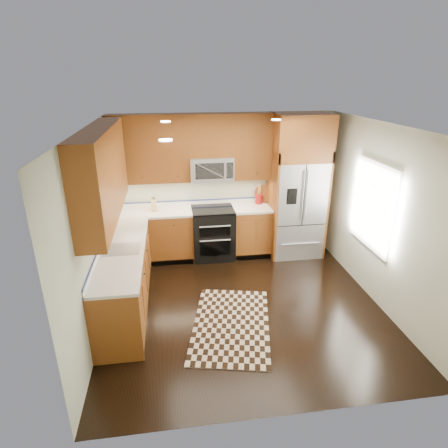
{
  "coord_description": "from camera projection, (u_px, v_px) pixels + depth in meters",
  "views": [
    {
      "loc": [
        -0.97,
        -4.67,
        3.21
      ],
      "look_at": [
        -0.2,
        0.6,
        1.07
      ],
      "focal_mm": 30.0,
      "sensor_mm": 36.0,
      "label": 1
    }
  ],
  "objects": [
    {
      "name": "cutting_board",
      "position": [
        263.0,
        201.0,
        7.14
      ],
      "size": [
        0.44,
        0.44,
        0.02
      ],
      "primitive_type": "cylinder",
      "rotation": [
        0.0,
        0.0,
        -0.38
      ],
      "color": "brown",
      "rests_on": "countertop"
    },
    {
      "name": "base_cabinets",
      "position": [
        159.0,
        256.0,
        6.1
      ],
      "size": [
        2.85,
        3.0,
        0.9
      ],
      "color": "#8F541B",
      "rests_on": "ground"
    },
    {
      "name": "window",
      "position": [
        373.0,
        206.0,
        5.54
      ],
      "size": [
        0.04,
        1.1,
        1.3
      ],
      "color": "white",
      "rests_on": "ground"
    },
    {
      "name": "refrigerator",
      "position": [
        297.0,
        187.0,
        6.8
      ],
      "size": [
        0.98,
        0.75,
        2.6
      ],
      "color": "#B2B2B7",
      "rests_on": "ground"
    },
    {
      "name": "ground",
      "position": [
        243.0,
        304.0,
        5.61
      ],
      "size": [
        4.0,
        4.0,
        0.0
      ],
      "primitive_type": "plane",
      "color": "black",
      "rests_on": "ground"
    },
    {
      "name": "upper_cabinets",
      "position": [
        158.0,
        158.0,
        5.7
      ],
      "size": [
        2.85,
        3.0,
        1.15
      ],
      "color": "brown",
      "rests_on": "ground"
    },
    {
      "name": "wall_right",
      "position": [
        381.0,
        217.0,
        5.39
      ],
      "size": [
        0.02,
        4.0,
        2.6
      ],
      "primitive_type": "cube",
      "color": "beige",
      "rests_on": "ground"
    },
    {
      "name": "rug",
      "position": [
        231.0,
        324.0,
        5.15
      ],
      "size": [
        1.36,
        1.89,
        0.01
      ],
      "primitive_type": "cube",
      "rotation": [
        0.0,
        0.0,
        -0.21
      ],
      "color": "black",
      "rests_on": "ground"
    },
    {
      "name": "knife_block",
      "position": [
        154.0,
        205.0,
        6.67
      ],
      "size": [
        0.1,
        0.13,
        0.25
      ],
      "color": "tan",
      "rests_on": "countertop"
    },
    {
      "name": "wall_back",
      "position": [
        224.0,
        184.0,
        6.96
      ],
      "size": [
        4.0,
        0.02,
        2.6
      ],
      "primitive_type": "cube",
      "color": "beige",
      "rests_on": "ground"
    },
    {
      "name": "sink_faucet",
      "position": [
        119.0,
        245.0,
        5.22
      ],
      "size": [
        0.54,
        0.44,
        0.37
      ],
      "color": "#B2B2B7",
      "rests_on": "countertop"
    },
    {
      "name": "range",
      "position": [
        213.0,
        233.0,
        6.93
      ],
      "size": [
        0.76,
        0.67,
        0.95
      ],
      "color": "black",
      "rests_on": "ground"
    },
    {
      "name": "wall_left",
      "position": [
        94.0,
        232.0,
        4.86
      ],
      "size": [
        0.02,
        4.0,
        2.6
      ],
      "primitive_type": "cube",
      "color": "beige",
      "rests_on": "ground"
    },
    {
      "name": "countertop",
      "position": [
        166.0,
        226.0,
        6.05
      ],
      "size": [
        2.86,
        3.01,
        0.04
      ],
      "color": "silver",
      "rests_on": "base_cabinets"
    },
    {
      "name": "microwave",
      "position": [
        211.0,
        168.0,
        6.61
      ],
      "size": [
        0.76,
        0.4,
        0.42
      ],
      "color": "#B2B2B7",
      "rests_on": "ground"
    },
    {
      "name": "utensil_crock",
      "position": [
        259.0,
        197.0,
        7.01
      ],
      "size": [
        0.17,
        0.17,
        0.37
      ],
      "color": "maroon",
      "rests_on": "countertop"
    }
  ]
}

